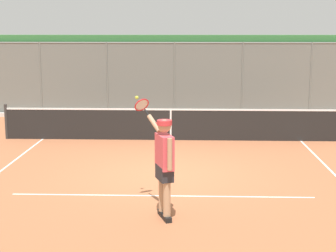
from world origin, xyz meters
name	(u,v)px	position (x,y,z in m)	size (l,w,h in m)	color
ground_plane	(165,174)	(0.00, 0.00, 0.00)	(60.00, 60.00, 0.00)	#A8603D
court_line_markings	(161,200)	(0.00, 1.88, 0.00)	(7.88, 9.91, 0.01)	white
fence_backdrop	(175,75)	(0.00, -8.74, 1.53)	(18.28, 1.37, 3.08)	slate
tennis_net	(171,124)	(0.00, -3.82, 0.49)	(10.12, 0.09, 1.07)	#2D2D2D
tennis_player	(164,160)	(-0.10, 2.87, 1.06)	(0.81, 1.30, 2.07)	black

